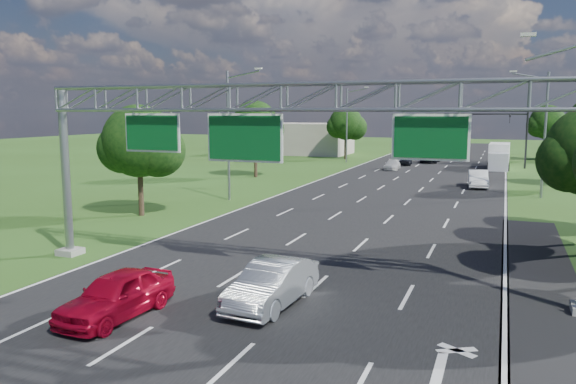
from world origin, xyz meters
The scene contains 20 objects.
ground centered at (0.00, 30.00, 0.00)m, with size 220.00×220.00×0.00m, color #2B4B16.
road centered at (0.00, 30.00, 0.00)m, with size 18.00×180.00×0.02m, color black.
road_flare centered at (10.20, 14.00, 0.00)m, with size 3.00×30.00×0.02m, color black.
sign_gantry centered at (0.33, 12.00, 6.89)m, with size 23.50×1.00×9.56m.
traffic_signal centered at (7.48, 65.00, 5.17)m, with size 12.21×0.24×7.00m.
streetlight_l_near centered at (-11.30, 30.00, 5.58)m, with size 2.97×0.22×10.16m.
streetlight_l_far centered at (-11.30, 65.00, 5.58)m, with size 2.97×0.22×10.16m.
streetlight_r_mid centered at (11.30, 40.00, 5.58)m, with size 2.97×0.22×10.16m.
tree_verge_la centered at (-13.92, 22.04, 4.76)m, with size 5.76×4.80×7.40m.
tree_verge_lb centered at (-15.92, 45.04, 5.41)m, with size 5.76×4.80×8.06m.
tree_verge_lc centered at (-12.92, 70.04, 4.98)m, with size 5.76×4.80×7.62m.
tree_verge_re centered at (14.08, 78.04, 5.20)m, with size 5.76×4.80×7.84m.
building_left centered at (-22.00, 78.00, 2.50)m, with size 14.00×10.00×5.00m, color #A4978A.
red_coupe centered at (-3.46, 5.90, 0.79)m, with size 1.87×4.64×1.58m, color #AE0822.
silver_sedan centered at (1.00, 8.89, 0.80)m, with size 1.70×4.88×1.61m, color #B2B9BF.
car_queue_a centered at (-3.87, 57.88, 0.58)m, with size 1.64×4.03×1.17m, color silver.
car_queue_b centered at (-0.83, 69.11, 0.67)m, with size 2.21×4.80×1.33m, color black.
car_queue_c centered at (-3.37, 64.35, 0.64)m, with size 1.52×3.78×1.29m, color black.
car_queue_d centered at (6.44, 44.94, 0.78)m, with size 1.66×4.76×1.57m, color white.
box_truck centered at (8.00, 64.08, 1.45)m, with size 2.45×8.03×3.03m.
Camera 1 is at (8.54, -9.06, 6.94)m, focal length 35.00 mm.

